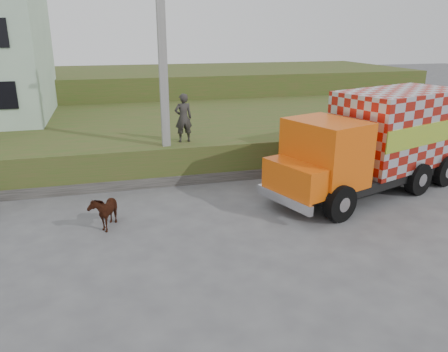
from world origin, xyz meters
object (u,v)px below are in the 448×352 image
object	(u,v)px
utility_pole	(164,79)
cow	(105,210)
cargo_truck	(378,141)
pedestrian	(183,118)

from	to	relation	value
utility_pole	cow	xyz separation A→B (m)	(-2.46, -3.74, -3.53)
cargo_truck	pedestrian	world-z (taller)	cargo_truck
utility_pole	cow	size ratio (longest dim) A/B	6.19
utility_pole	cow	bearing A→B (deg)	-123.37
cargo_truck	pedestrian	distance (m)	7.51
pedestrian	cow	bearing A→B (deg)	47.21
utility_pole	pedestrian	world-z (taller)	utility_pole
utility_pole	pedestrian	xyz separation A→B (m)	(0.78, 0.44, -1.60)
utility_pole	pedestrian	distance (m)	1.84
pedestrian	utility_pole	bearing A→B (deg)	24.46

